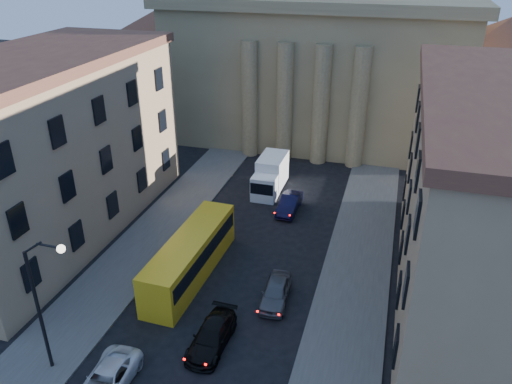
{
  "coord_description": "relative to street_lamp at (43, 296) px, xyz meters",
  "views": [
    {
      "loc": [
        9.89,
        -9.28,
        22.12
      ],
      "look_at": [
        1.86,
        18.3,
        7.8
      ],
      "focal_mm": 35.0,
      "sensor_mm": 36.0,
      "label": 1
    }
  ],
  "objects": [
    {
      "name": "car_right_distant",
      "position": [
        8.5,
        22.41,
        -4.54
      ],
      "size": [
        1.69,
        4.59,
        1.5
      ],
      "primitive_type": "imported",
      "rotation": [
        0.0,
        0.0,
        -0.02
      ],
      "color": "black",
      "rests_on": "ground"
    },
    {
      "name": "car_right_far",
      "position": [
        10.47,
        9.53,
        -4.53
      ],
      "size": [
        2.05,
        4.54,
        1.51
      ],
      "primitive_type": "imported",
      "rotation": [
        0.0,
        0.0,
        0.06
      ],
      "color": "#535458",
      "rests_on": "ground"
    },
    {
      "name": "building_left",
      "position": [
        -10.03,
        14.0,
        2.14
      ],
      "size": [
        11.6,
        26.6,
        14.7
      ],
      "color": "tan",
      "rests_on": "ground"
    },
    {
      "name": "church",
      "position": [
        6.97,
        47.47,
        6.59
      ],
      "size": [
        68.02,
        28.76,
        36.6
      ],
      "color": "#796A4A",
      "rests_on": "ground"
    },
    {
      "name": "car_left_mid",
      "position": [
        3.47,
        -0.55,
        -4.59
      ],
      "size": [
        2.52,
        5.08,
        1.39
      ],
      "primitive_type": "imported",
      "rotation": [
        0.0,
        0.0,
        0.04
      ],
      "color": "white",
      "rests_on": "ground"
    },
    {
      "name": "sidewalk_left",
      "position": [
        -1.53,
        10.0,
        -5.21
      ],
      "size": [
        5.0,
        60.0,
        0.15
      ],
      "primitive_type": "cube",
      "color": "#504D49",
      "rests_on": "ground"
    },
    {
      "name": "car_right_mid",
      "position": [
        7.77,
        4.28,
        -4.57
      ],
      "size": [
        2.11,
        4.95,
        1.42
      ],
      "primitive_type": "imported",
      "rotation": [
        0.0,
        0.0,
        -0.02
      ],
      "color": "black",
      "rests_on": "ground"
    },
    {
      "name": "sidewalk_right",
      "position": [
        15.47,
        10.0,
        -5.21
      ],
      "size": [
        5.0,
        60.0,
        0.15
      ],
      "primitive_type": "cube",
      "color": "#504D49",
      "rests_on": "ground"
    },
    {
      "name": "city_bus",
      "position": [
        3.72,
        10.73,
        -3.56
      ],
      "size": [
        2.97,
        11.46,
        3.21
      ],
      "rotation": [
        0.0,
        0.0,
        -0.03
      ],
      "color": "yellow",
      "rests_on": "ground"
    },
    {
      "name": "street_lamp",
      "position": [
        0.0,
        0.0,
        0.0
      ],
      "size": [
        2.62,
        0.44,
        8.83
      ],
      "color": "black",
      "rests_on": "ground"
    },
    {
      "name": "building_right",
      "position": [
        23.97,
        14.0,
        2.14
      ],
      "size": [
        11.6,
        26.6,
        14.7
      ],
      "color": "tan",
      "rests_on": "ground"
    },
    {
      "name": "box_truck",
      "position": [
        5.66,
        26.18,
        -3.71
      ],
      "size": [
        2.43,
        6.07,
        3.33
      ],
      "rotation": [
        0.0,
        0.0,
        -0.0
      ],
      "color": "white",
      "rests_on": "ground"
    }
  ]
}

